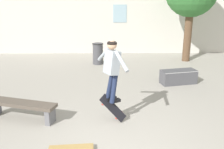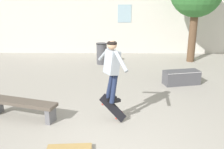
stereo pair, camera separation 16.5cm
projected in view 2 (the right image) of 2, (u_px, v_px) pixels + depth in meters
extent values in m
plane|color=#A39E93|center=(111.00, 145.00, 5.05)|extent=(40.00, 40.00, 0.00)
cube|color=beige|center=(114.00, 11.00, 13.01)|extent=(12.47, 0.40, 4.36)
cube|color=#99B7C6|center=(125.00, 14.00, 12.83)|extent=(0.70, 0.02, 0.90)
cylinder|color=brown|center=(192.00, 37.00, 11.40)|extent=(0.35, 0.35, 2.30)
cube|color=brown|center=(22.00, 102.00, 6.08)|extent=(1.82, 0.87, 0.08)
cube|color=slate|center=(51.00, 115.00, 5.92)|extent=(0.21, 0.34, 0.37)
cube|color=#4C4C51|center=(181.00, 77.00, 8.56)|extent=(1.29, 0.73, 0.48)
cube|color=#B7B7BC|center=(185.00, 73.00, 8.26)|extent=(1.20, 0.29, 0.02)
cylinder|color=#47474C|center=(102.00, 54.00, 11.15)|extent=(0.45, 0.45, 0.94)
torus|color=black|center=(102.00, 44.00, 11.02)|extent=(0.49, 0.49, 0.04)
cube|color=#9EA8B2|center=(112.00, 62.00, 5.55)|extent=(0.42, 0.44, 0.56)
sphere|color=tan|center=(112.00, 45.00, 5.43)|extent=(0.29, 0.29, 0.21)
ellipsoid|color=black|center=(112.00, 43.00, 5.42)|extent=(0.30, 0.30, 0.12)
cylinder|color=#1E2847|center=(110.00, 85.00, 5.79)|extent=(0.28, 0.18, 0.74)
cube|color=black|center=(111.00, 98.00, 5.90)|extent=(0.27, 0.22, 0.07)
cylinder|color=#1E2847|center=(114.00, 87.00, 5.65)|extent=(0.24, 0.25, 0.74)
cube|color=black|center=(115.00, 101.00, 5.76)|extent=(0.27, 0.22, 0.07)
cylinder|color=#9EA8B2|center=(104.00, 55.00, 5.84)|extent=(0.32, 0.46, 0.39)
cylinder|color=#9EA8B2|center=(121.00, 61.00, 5.20)|extent=(0.32, 0.46, 0.39)
cube|color=black|center=(113.00, 108.00, 5.87)|extent=(0.65, 0.14, 0.71)
cylinder|color=#DB3D33|center=(122.00, 112.00, 6.00)|extent=(0.07, 0.06, 0.07)
cylinder|color=#DB3D33|center=(116.00, 118.00, 5.93)|extent=(0.07, 0.06, 0.07)
cylinder|color=#DB3D33|center=(109.00, 98.00, 5.89)|extent=(0.07, 0.06, 0.07)
cylinder|color=#DB3D33|center=(102.00, 104.00, 5.82)|extent=(0.07, 0.06, 0.07)
cube|color=#AD894C|center=(69.00, 147.00, 4.85)|extent=(0.88, 0.28, 0.02)
cylinder|color=black|center=(57.00, 146.00, 4.96)|extent=(0.06, 0.02, 0.05)
cylinder|color=black|center=(84.00, 145.00, 4.99)|extent=(0.06, 0.02, 0.05)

